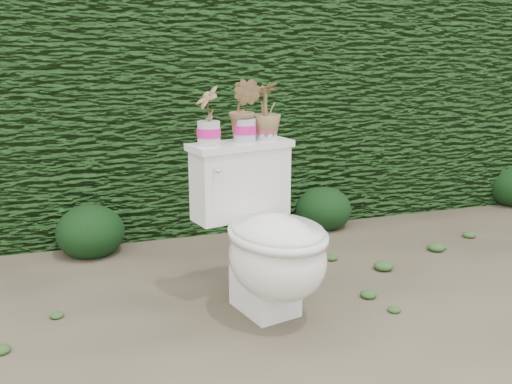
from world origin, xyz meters
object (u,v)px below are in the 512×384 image
object	(u,v)px
potted_plant_left	(208,118)
potted_plant_center	(245,112)
potted_plant_right	(266,113)
toilet	(267,240)

from	to	relation	value
potted_plant_left	potted_plant_center	xyz separation A→B (m)	(0.19, 0.04, 0.01)
potted_plant_left	potted_plant_center	bearing A→B (deg)	90.66
potted_plant_center	potted_plant_right	bearing A→B (deg)	56.92
toilet	potted_plant_right	xyz separation A→B (m)	(0.08, 0.27, 0.55)
potted_plant_center	potted_plant_right	distance (m)	0.12
toilet	potted_plant_center	size ratio (longest dim) A/B	2.77
potted_plant_left	potted_plant_center	distance (m)	0.19
potted_plant_right	potted_plant_left	bearing A→B (deg)	-21.12
potted_plant_center	potted_plant_right	world-z (taller)	potted_plant_center
potted_plant_center	potted_plant_left	bearing A→B (deg)	-123.08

